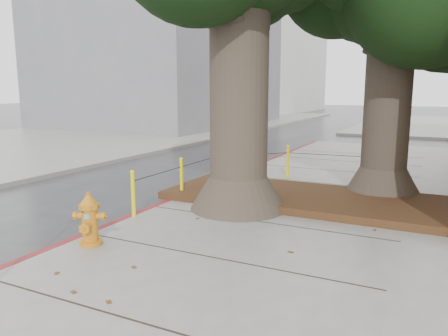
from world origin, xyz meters
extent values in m
plane|color=#28282B|center=(0.00, 0.00, 0.00)|extent=(140.00, 140.00, 0.00)
cube|color=slate|center=(-14.00, 10.00, 0.07)|extent=(14.00, 60.00, 0.15)
cube|color=maroon|center=(-2.00, 2.50, 0.07)|extent=(0.14, 26.00, 0.16)
cube|color=black|center=(0.90, 3.90, 0.23)|extent=(6.40, 2.60, 0.16)
cube|color=slate|center=(-15.00, 22.00, 6.00)|extent=(12.00, 16.00, 12.00)
cube|color=silver|center=(-17.00, 45.00, 7.50)|extent=(12.00, 18.00, 15.00)
cone|color=#4C3F33|center=(-0.30, 2.70, 0.50)|extent=(2.04, 2.04, 0.70)
cylinder|color=#4C3F33|center=(-0.30, 2.70, 2.53)|extent=(1.20, 1.20, 4.22)
cone|color=#4C3F33|center=(2.30, 5.20, 0.50)|extent=(1.77, 1.77, 0.70)
cylinder|color=#4C3F33|center=(2.30, 5.20, 2.32)|extent=(1.04, 1.04, 3.84)
cylinder|color=yellow|center=(-1.90, 1.20, 0.60)|extent=(0.08, 0.08, 0.90)
sphere|color=yellow|center=(-1.90, 1.20, 1.05)|extent=(0.09, 0.09, 0.09)
cylinder|color=yellow|center=(-1.90, 3.00, 0.60)|extent=(0.08, 0.08, 0.90)
sphere|color=yellow|center=(-1.90, 3.00, 1.05)|extent=(0.09, 0.09, 0.09)
cylinder|color=yellow|center=(-1.90, 4.80, 0.60)|extent=(0.08, 0.08, 0.90)
sphere|color=yellow|center=(-1.90, 4.80, 1.05)|extent=(0.09, 0.09, 0.09)
cylinder|color=yellow|center=(-0.40, 6.30, 0.60)|extent=(0.08, 0.08, 0.90)
sphere|color=yellow|center=(-0.40, 6.30, 1.05)|extent=(0.09, 0.09, 0.09)
cylinder|color=yellow|center=(1.80, 6.50, 0.60)|extent=(0.08, 0.08, 0.90)
sphere|color=yellow|center=(1.80, 6.50, 1.05)|extent=(0.09, 0.09, 0.09)
cylinder|color=black|center=(-1.90, 2.10, 0.87)|extent=(0.02, 1.80, 0.02)
cylinder|color=black|center=(-1.90, 3.90, 0.87)|extent=(0.02, 1.80, 0.02)
cylinder|color=black|center=(-1.15, 5.55, 0.87)|extent=(1.51, 1.51, 0.02)
cylinder|color=black|center=(0.70, 6.40, 0.87)|extent=(2.20, 0.22, 0.02)
cylinder|color=orange|center=(-1.53, -0.39, 0.18)|extent=(0.48, 0.48, 0.07)
cylinder|color=orange|center=(-1.53, -0.39, 0.49)|extent=(0.33, 0.33, 0.57)
cylinder|color=orange|center=(-1.53, -0.39, 0.79)|extent=(0.43, 0.43, 0.08)
cone|color=orange|center=(-1.53, -0.39, 0.90)|extent=(0.40, 0.40, 0.16)
cylinder|color=orange|center=(-1.53, -0.39, 1.00)|extent=(0.08, 0.08, 0.06)
cylinder|color=orange|center=(-1.66, -0.45, 0.63)|extent=(0.19, 0.16, 0.10)
cylinder|color=orange|center=(-1.39, -0.34, 0.63)|extent=(0.19, 0.16, 0.10)
cylinder|color=orange|center=(-1.47, -0.52, 0.49)|extent=(0.20, 0.20, 0.15)
cube|color=#5999D8|center=(-1.48, -0.51, 0.65)|extent=(0.08, 0.03, 0.08)
imported|color=black|center=(-10.17, 19.07, 0.61)|extent=(1.85, 4.29, 1.23)
camera|label=1|loc=(3.46, -5.50, 2.65)|focal=35.00mm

